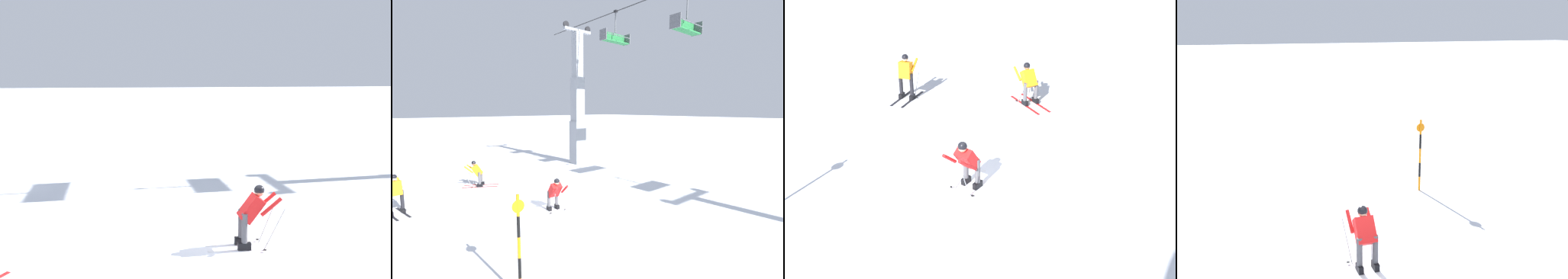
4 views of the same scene
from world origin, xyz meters
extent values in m
plane|color=white|center=(0.00, 0.00, 0.00)|extent=(260.00, 260.00, 0.00)
cube|color=white|center=(0.47, 0.07, 0.01)|extent=(1.55, 0.20, 0.01)
cube|color=black|center=(0.47, 0.07, 0.09)|extent=(0.29, 0.13, 0.16)
cylinder|color=#4C4C51|center=(0.47, 0.07, 0.49)|extent=(0.13, 0.13, 0.63)
cube|color=white|center=(0.45, -0.29, 0.01)|extent=(1.55, 0.20, 0.01)
cube|color=black|center=(0.45, -0.29, 0.09)|extent=(0.29, 0.13, 0.16)
cylinder|color=#4C4C51|center=(0.45, -0.29, 0.49)|extent=(0.13, 0.13, 0.63)
cube|color=red|center=(0.63, -0.12, 0.86)|extent=(0.58, 0.46, 0.62)
sphere|color=tan|center=(0.80, -0.13, 1.22)|extent=(0.21, 0.21, 0.21)
sphere|color=black|center=(0.80, -0.13, 1.25)|extent=(0.23, 0.23, 0.23)
cylinder|color=red|center=(1.02, 0.08, 0.94)|extent=(0.48, 0.12, 0.42)
cylinder|color=gray|center=(1.06, 0.13, 0.40)|extent=(0.49, 0.11, 1.06)
cylinder|color=black|center=(0.89, 0.18, 0.05)|extent=(0.07, 0.07, 0.01)
cylinder|color=red|center=(0.99, -0.38, 0.94)|extent=(0.48, 0.12, 0.42)
cylinder|color=gray|center=(1.02, -0.43, 0.40)|extent=(0.48, 0.17, 1.06)
cylinder|color=black|center=(0.84, -0.46, 0.05)|extent=(0.07, 0.07, 0.01)
cube|color=gray|center=(-6.30, 6.43, 1.59)|extent=(0.90, 0.90, 3.18)
cube|color=gray|center=(-6.30, 6.43, 4.76)|extent=(0.75, 0.75, 3.18)
cube|color=gray|center=(-6.30, 6.43, 7.94)|extent=(0.61, 0.61, 3.18)
cube|color=gray|center=(-6.30, 6.43, 9.62)|extent=(0.28, 2.30, 0.18)
cylinder|color=black|center=(-6.30, 7.40, 9.87)|extent=(0.10, 0.44, 0.44)
cylinder|color=black|center=(-6.30, 5.45, 9.87)|extent=(0.10, 0.44, 0.44)
cube|color=black|center=(-2.51, 6.43, 9.93)|extent=(0.20, 0.16, 0.14)
cylinder|color=#4C4F54|center=(-2.51, 6.43, 9.31)|extent=(0.07, 0.07, 1.23)
cube|color=#1E6633|center=(-2.51, 6.43, 8.15)|extent=(0.45, 2.04, 0.06)
cube|color=#1E6633|center=(-2.70, 6.43, 8.42)|extent=(0.06, 2.04, 0.55)
cylinder|color=#4C4F54|center=(-2.20, 6.43, 8.45)|extent=(0.04, 1.93, 0.04)
cube|color=#4C4F54|center=(-2.51, 7.44, 8.42)|extent=(0.57, 0.05, 0.63)
cube|color=#4C4F54|center=(-2.51, 5.41, 8.42)|extent=(0.57, 0.05, 0.63)
cylinder|color=#4C4F54|center=(2.23, 6.43, 9.13)|extent=(0.07, 0.07, 1.60)
cube|color=#1E6633|center=(2.23, 6.43, 7.78)|extent=(0.45, 1.96, 0.06)
cube|color=#1E6633|center=(2.04, 6.43, 8.06)|extent=(0.06, 1.96, 0.55)
cylinder|color=#4C4F54|center=(2.54, 6.43, 8.08)|extent=(0.04, 1.86, 0.04)
cube|color=#4C4F54|center=(2.23, 7.41, 8.06)|extent=(0.57, 0.05, 0.63)
cube|color=#4C4F54|center=(2.23, 5.44, 8.06)|extent=(0.57, 0.05, 0.63)
cylinder|color=black|center=(4.40, -3.46, 0.69)|extent=(0.07, 0.07, 0.46)
cylinder|color=orange|center=(4.40, -3.46, 1.16)|extent=(0.07, 0.07, 0.46)
cylinder|color=black|center=(4.40, -3.46, 1.62)|extent=(0.07, 0.07, 0.46)
cylinder|color=orange|center=(4.40, -3.46, 2.08)|extent=(0.07, 0.07, 0.46)
cylinder|color=orange|center=(4.41, -3.46, 2.07)|extent=(0.02, 0.28, 0.28)
cube|color=red|center=(-4.67, -1.33, 0.01)|extent=(0.98, 1.57, 0.01)
cube|color=black|center=(-4.67, -1.33, 0.09)|extent=(0.24, 0.30, 0.16)
cylinder|color=#4C4C51|center=(-4.67, -1.33, 0.48)|extent=(0.13, 0.13, 0.62)
cube|color=red|center=(-5.03, -1.11, 0.01)|extent=(0.98, 1.57, 0.01)
cube|color=black|center=(-5.03, -1.11, 0.09)|extent=(0.24, 0.30, 0.16)
cylinder|color=#4C4C51|center=(-5.03, -1.11, 0.48)|extent=(0.13, 0.13, 0.62)
cube|color=orange|center=(-4.93, -1.35, 0.86)|extent=(0.63, 0.67, 0.62)
sphere|color=#997051|center=(-5.00, -1.48, 1.22)|extent=(0.21, 0.21, 0.21)
sphere|color=black|center=(-5.00, -1.48, 1.26)|extent=(0.22, 0.22, 0.22)
cylinder|color=orange|center=(-4.91, -1.77, 0.95)|extent=(0.31, 0.44, 0.41)
cylinder|color=gray|center=(-4.88, -1.82, 0.40)|extent=(0.16, 0.47, 1.05)
cylinder|color=black|center=(-4.75, -1.69, 0.05)|extent=(0.07, 0.07, 0.01)
cylinder|color=orange|center=(-5.31, -1.54, 0.95)|extent=(0.31, 0.44, 0.41)
cylinder|color=gray|center=(-5.36, -1.54, 0.40)|extent=(0.36, 0.36, 1.05)
cylinder|color=black|center=(-5.31, -1.37, 0.05)|extent=(0.07, 0.07, 0.01)
cube|color=black|center=(-3.05, -4.83, 0.01)|extent=(1.54, 0.40, 0.01)
cube|color=black|center=(-3.05, -4.83, 0.09)|extent=(0.30, 0.16, 0.16)
cylinder|color=black|center=(-3.05, -4.83, 0.55)|extent=(0.13, 0.13, 0.75)
cube|color=orange|center=(-3.03, -5.03, 1.03)|extent=(0.39, 0.47, 0.58)
sphere|color=beige|center=(-3.06, -5.04, 1.43)|extent=(0.20, 0.20, 0.20)
sphere|color=black|center=(-3.06, -5.04, 1.47)|extent=(0.22, 0.22, 0.22)
cylinder|color=orange|center=(-3.30, -4.85, 1.17)|extent=(0.47, 0.17, 0.40)
cylinder|color=gray|center=(-3.33, -4.81, 0.51)|extent=(0.39, 0.04, 1.07)
cylinder|color=black|center=(-3.17, -4.73, 0.05)|extent=(0.07, 0.07, 0.01)
camera|label=1|loc=(-2.29, -9.52, 3.68)|focal=43.55mm
camera|label=2|loc=(9.48, -5.83, 4.08)|focal=24.83mm
camera|label=3|loc=(9.27, 5.68, 6.76)|focal=46.38mm
camera|label=4|loc=(-7.61, 3.08, 5.12)|focal=41.26mm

